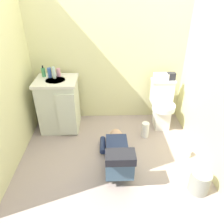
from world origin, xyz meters
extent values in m
cube|color=#A4918A|center=(0.00, 0.00, -0.02)|extent=(2.86, 2.93, 0.04)
cube|color=beige|center=(0.00, 1.01, 1.20)|extent=(2.52, 0.08, 2.40)
cube|color=beige|center=(1.22, 0.00, 1.20)|extent=(0.08, 1.93, 2.40)
cube|color=silver|center=(0.83, 0.62, 0.19)|extent=(0.22, 0.30, 0.38)
cylinder|color=silver|center=(0.83, 0.56, 0.38)|extent=(0.35, 0.35, 0.08)
cube|color=silver|center=(0.83, 0.75, 0.55)|extent=(0.34, 0.17, 0.34)
cube|color=silver|center=(0.83, 0.75, 0.73)|extent=(0.36, 0.19, 0.03)
cube|color=beige|center=(-0.76, 0.64, 0.39)|extent=(0.56, 0.48, 0.78)
cube|color=silver|center=(-0.76, 0.64, 0.80)|extent=(0.60, 0.52, 0.04)
cylinder|color=silver|center=(-0.76, 0.62, 0.79)|extent=(0.28, 0.28, 0.05)
cube|color=beige|center=(-0.61, 0.39, 0.37)|extent=(0.26, 0.03, 0.66)
cylinder|color=silver|center=(-0.76, 0.78, 0.87)|extent=(0.02, 0.02, 0.10)
cube|color=navy|center=(0.09, -0.08, 0.09)|extent=(0.29, 0.52, 0.17)
sphere|color=tan|center=(0.09, 0.25, 0.10)|extent=(0.19, 0.19, 0.19)
cube|color=#415D71|center=(0.09, -0.44, 0.18)|extent=(0.31, 0.28, 0.20)
cube|color=#415D71|center=(0.09, -0.58, 0.30)|extent=(0.31, 0.12, 0.32)
cube|color=black|center=(0.09, -0.62, 0.47)|extent=(0.31, 0.19, 0.09)
cylinder|color=navy|center=(-0.10, 0.08, 0.06)|extent=(0.08, 0.30, 0.08)
cube|color=silver|center=(0.79, 0.75, 0.80)|extent=(0.22, 0.11, 0.10)
cube|color=#26262D|center=(0.94, 0.75, 0.81)|extent=(0.12, 0.09, 0.11)
cylinder|color=#44955B|center=(-0.95, 0.76, 0.89)|extent=(0.06, 0.06, 0.13)
cylinder|color=black|center=(-0.95, 0.76, 0.97)|extent=(0.02, 0.02, 0.04)
cylinder|color=#4265B8|center=(-0.86, 0.72, 0.89)|extent=(0.06, 0.06, 0.14)
cylinder|color=silver|center=(-0.79, 0.70, 0.90)|extent=(0.05, 0.05, 0.17)
cylinder|color=pink|center=(-0.74, 0.77, 0.88)|extent=(0.06, 0.06, 0.12)
cylinder|color=gray|center=(0.96, -0.67, 0.13)|extent=(0.22, 0.22, 0.25)
cylinder|color=white|center=(0.53, 0.34, 0.12)|extent=(0.11, 0.11, 0.24)
cylinder|color=white|center=(1.02, -0.11, 0.05)|extent=(0.11, 0.11, 0.10)
camera|label=1|loc=(-0.05, -2.25, 1.97)|focal=34.30mm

